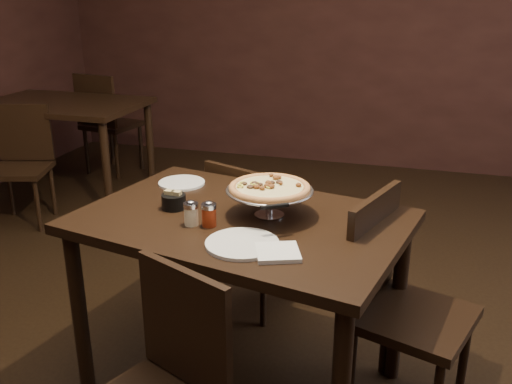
# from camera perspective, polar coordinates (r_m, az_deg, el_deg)

# --- Properties ---
(room) EXTENTS (6.04, 7.04, 2.84)m
(room) POSITION_cam_1_polar(r_m,az_deg,el_deg) (2.24, 1.13, 11.93)
(room) COLOR black
(room) RESTS_ON ground
(dining_table) EXTENTS (1.46, 1.12, 0.82)m
(dining_table) POSITION_cam_1_polar(r_m,az_deg,el_deg) (2.39, -1.50, -4.90)
(dining_table) COLOR black
(dining_table) RESTS_ON ground
(background_table) EXTENTS (1.30, 0.86, 0.81)m
(background_table) POSITION_cam_1_polar(r_m,az_deg,el_deg) (5.03, -18.68, 7.34)
(background_table) COLOR black
(background_table) RESTS_ON ground
(pizza_stand) EXTENTS (0.36, 0.36, 0.15)m
(pizza_stand) POSITION_cam_1_polar(r_m,az_deg,el_deg) (2.32, 1.37, 0.39)
(pizza_stand) COLOR #B2B2B9
(pizza_stand) RESTS_ON dining_table
(parmesan_shaker) EXTENTS (0.06, 0.06, 0.10)m
(parmesan_shaker) POSITION_cam_1_polar(r_m,az_deg,el_deg) (2.27, -6.51, -2.13)
(parmesan_shaker) COLOR #F5EABE
(parmesan_shaker) RESTS_ON dining_table
(pepper_flake_shaker) EXTENTS (0.06, 0.06, 0.10)m
(pepper_flake_shaker) POSITION_cam_1_polar(r_m,az_deg,el_deg) (2.25, -4.72, -2.23)
(pepper_flake_shaker) COLOR maroon
(pepper_flake_shaker) RESTS_ON dining_table
(packet_caddy) EXTENTS (0.10, 0.10, 0.08)m
(packet_caddy) POSITION_cam_1_polar(r_m,az_deg,el_deg) (2.45, -8.24, -0.88)
(packet_caddy) COLOR black
(packet_caddy) RESTS_ON dining_table
(napkin_stack) EXTENTS (0.20, 0.20, 0.02)m
(napkin_stack) POSITION_cam_1_polar(r_m,az_deg,el_deg) (2.03, 2.18, -6.06)
(napkin_stack) COLOR white
(napkin_stack) RESTS_ON dining_table
(plate_left) EXTENTS (0.22, 0.22, 0.01)m
(plate_left) POSITION_cam_1_polar(r_m,az_deg,el_deg) (2.75, -7.44, 0.91)
(plate_left) COLOR white
(plate_left) RESTS_ON dining_table
(plate_near) EXTENTS (0.27, 0.27, 0.01)m
(plate_near) POSITION_cam_1_polar(r_m,az_deg,el_deg) (2.09, -1.39, -5.19)
(plate_near) COLOR white
(plate_near) RESTS_ON dining_table
(serving_spatula) EXTENTS (0.15, 0.15, 0.02)m
(serving_spatula) POSITION_cam_1_polar(r_m,az_deg,el_deg) (2.13, 1.87, -1.48)
(serving_spatula) COLOR #B2B2B9
(serving_spatula) RESTS_ON pizza_stand
(chair_far) EXTENTS (0.52, 0.52, 0.86)m
(chair_far) POSITION_cam_1_polar(r_m,az_deg,el_deg) (3.07, -0.59, -4.01)
(chair_far) COLOR black
(chair_far) RESTS_ON ground
(chair_side) EXTENTS (0.56, 0.56, 0.94)m
(chair_side) POSITION_cam_1_polar(r_m,az_deg,el_deg) (2.44, 13.94, -10.31)
(chair_side) COLOR black
(chair_side) RESTS_ON ground
(bg_chair_far) EXTENTS (0.52, 0.52, 0.96)m
(bg_chair_far) POSITION_cam_1_polar(r_m,az_deg,el_deg) (5.56, -14.76, 6.99)
(bg_chair_far) COLOR black
(bg_chair_far) RESTS_ON ground
(bg_chair_near) EXTENTS (0.51, 0.51, 0.88)m
(bg_chair_near) POSITION_cam_1_polar(r_m,az_deg,el_deg) (4.63, -22.37, 3.00)
(bg_chair_near) COLOR black
(bg_chair_near) RESTS_ON ground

